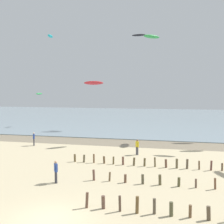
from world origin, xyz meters
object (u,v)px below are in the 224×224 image
object	(u,v)px
person_left_flank	(56,171)
person_by_waterline	(34,138)
kite_aloft_7	(152,37)
kite_aloft_1	(94,83)
kite_aloft_8	(50,36)
kite_aloft_0	(139,35)
kite_aloft_9	(39,94)
person_nearest_camera	(137,147)

from	to	relation	value
person_left_flank	person_by_waterline	bearing A→B (deg)	124.74
person_by_waterline	kite_aloft_7	bearing A→B (deg)	26.17
kite_aloft_1	kite_aloft_8	xyz separation A→B (m)	(-13.07, 10.26, 10.64)
kite_aloft_1	person_left_flank	bearing A→B (deg)	-89.91
kite_aloft_7	kite_aloft_8	bearing A→B (deg)	97.14
kite_aloft_0	kite_aloft_9	xyz separation A→B (m)	(-19.18, -3.16, -11.08)
kite_aloft_0	kite_aloft_8	distance (m)	20.71
person_nearest_camera	kite_aloft_0	world-z (taller)	kite_aloft_0
kite_aloft_0	kite_aloft_1	xyz separation A→B (m)	(-7.13, -5.92, -9.12)
person_nearest_camera	person_left_flank	xyz separation A→B (m)	(-4.68, -10.75, 0.00)
person_by_waterline	kite_aloft_7	size ratio (longest dim) A/B	0.63
kite_aloft_8	person_left_flank	bearing A→B (deg)	9.91
kite_aloft_8	kite_aloft_9	distance (m)	14.69
person_left_flank	kite_aloft_7	distance (m)	24.60
person_left_flank	kite_aloft_7	world-z (taller)	kite_aloft_7
kite_aloft_1	kite_aloft_7	size ratio (longest dim) A/B	1.26
person_by_waterline	kite_aloft_7	world-z (taller)	kite_aloft_7
person_by_waterline	kite_aloft_9	distance (m)	20.90
person_nearest_camera	kite_aloft_1	xyz separation A→B (m)	(-10.30, 17.53, 7.50)
person_by_waterline	kite_aloft_9	bearing A→B (deg)	115.68
person_nearest_camera	kite_aloft_1	distance (m)	21.67
person_nearest_camera	person_by_waterline	bearing A→B (deg)	171.10
person_nearest_camera	person_by_waterline	size ratio (longest dim) A/B	1.00
kite_aloft_0	kite_aloft_8	xyz separation A→B (m)	(-20.20, 4.34, 1.52)
kite_aloft_8	kite_aloft_0	bearing A→B (deg)	61.92
person_left_flank	kite_aloft_8	size ratio (longest dim) A/B	0.56
kite_aloft_8	kite_aloft_1	bearing A→B (deg)	35.92
kite_aloft_0	kite_aloft_8	size ratio (longest dim) A/B	0.86
person_left_flank	kite_aloft_1	xyz separation A→B (m)	(-5.62, 28.28, 7.50)
kite_aloft_9	person_left_flank	bearing A→B (deg)	-151.38
person_left_flank	kite_aloft_8	xyz separation A→B (m)	(-18.69, 38.54, 18.14)
kite_aloft_7	kite_aloft_8	size ratio (longest dim) A/B	0.89
kite_aloft_0	person_nearest_camera	bearing A→B (deg)	-78.50
person_by_waterline	kite_aloft_1	xyz separation A→B (m)	(3.32, 15.40, 7.50)
person_by_waterline	person_left_flank	bearing A→B (deg)	-55.26
person_left_flank	kite_aloft_8	world-z (taller)	kite_aloft_8
kite_aloft_0	kite_aloft_7	size ratio (longest dim) A/B	0.96
person_by_waterline	person_left_flank	size ratio (longest dim) A/B	1.00
kite_aloft_1	kite_aloft_9	size ratio (longest dim) A/B	1.54
person_left_flank	kite_aloft_8	distance (m)	46.51
person_left_flank	kite_aloft_1	size ratio (longest dim) A/B	0.50
person_by_waterline	kite_aloft_8	xyz separation A→B (m)	(-9.75, 25.66, 18.14)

